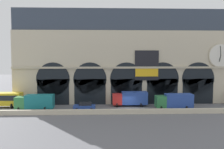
# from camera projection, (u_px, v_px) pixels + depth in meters

# --- Properties ---
(ground_plane) EXTENTS (200.00, 200.00, 0.00)m
(ground_plane) POSITION_uv_depth(u_px,v_px,m) (129.00, 109.00, 48.90)
(ground_plane) COLOR slate
(quay_parapet_wall) EXTENTS (90.00, 0.70, 0.92)m
(quay_parapet_wall) POSITION_uv_depth(u_px,v_px,m) (131.00, 112.00, 44.56)
(quay_parapet_wall) COLOR beige
(quay_parapet_wall) RESTS_ON ground
(station_building) EXTENTS (50.66, 5.25, 21.48)m
(station_building) POSITION_uv_depth(u_px,v_px,m) (126.00, 58.00, 55.56)
(station_building) COLOR beige
(station_building) RESTS_ON ground
(box_truck_west) EXTENTS (7.50, 2.91, 3.12)m
(box_truck_west) POSITION_uv_depth(u_px,v_px,m) (35.00, 102.00, 47.69)
(box_truck_west) COLOR #2D7A42
(box_truck_west) RESTS_ON ground
(car_midwest) EXTENTS (4.40, 2.22, 1.55)m
(car_midwest) POSITION_uv_depth(u_px,v_px,m) (85.00, 106.00, 47.84)
(car_midwest) COLOR #28479E
(car_midwest) RESTS_ON ground
(box_truck_center) EXTENTS (7.50, 2.91, 3.12)m
(box_truck_center) POSITION_uv_depth(u_px,v_px,m) (130.00, 98.00, 51.69)
(box_truck_center) COLOR red
(box_truck_center) RESTS_ON ground
(box_truck_mideast) EXTENTS (7.50, 2.91, 3.12)m
(box_truck_mideast) POSITION_uv_depth(u_px,v_px,m) (174.00, 101.00, 48.70)
(box_truck_mideast) COLOR #2D7A42
(box_truck_mideast) RESTS_ON ground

